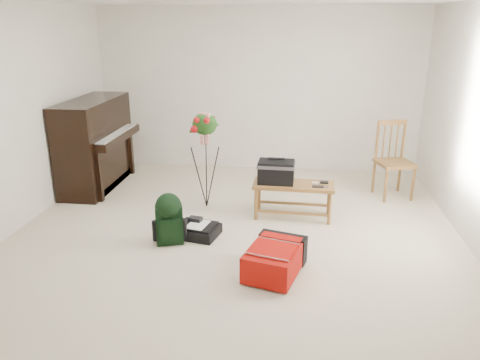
# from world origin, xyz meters

# --- Properties ---
(floor) EXTENTS (5.00, 5.50, 0.01)m
(floor) POSITION_xyz_m (0.00, 0.00, 0.00)
(floor) COLOR beige
(floor) RESTS_ON ground
(wall_back) EXTENTS (5.00, 0.04, 2.50)m
(wall_back) POSITION_xyz_m (0.00, 2.75, 1.25)
(wall_back) COLOR beige
(wall_back) RESTS_ON floor
(piano) EXTENTS (0.71, 1.50, 1.25)m
(piano) POSITION_xyz_m (-2.19, 1.60, 0.60)
(piano) COLOR black
(piano) RESTS_ON floor
(bench) EXTENTS (0.97, 0.41, 0.74)m
(bench) POSITION_xyz_m (0.48, 0.79, 0.52)
(bench) COLOR brown
(bench) RESTS_ON floor
(dining_chair) EXTENTS (0.55, 0.55, 1.02)m
(dining_chair) POSITION_xyz_m (1.96, 1.70, 0.50)
(dining_chair) COLOR brown
(dining_chair) RESTS_ON floor
(red_suitcase) EXTENTS (0.60, 0.77, 0.29)m
(red_suitcase) POSITION_xyz_m (0.48, -0.53, 0.15)
(red_suitcase) COLOR red
(red_suitcase) RESTS_ON floor
(black_duffel) EXTENTS (0.53, 0.46, 0.19)m
(black_duffel) POSITION_xyz_m (-0.42, 0.13, 0.07)
(black_duffel) COLOR black
(black_duffel) RESTS_ON floor
(green_backpack) EXTENTS (0.32, 0.30, 0.57)m
(green_backpack) POSITION_xyz_m (-0.67, -0.08, 0.31)
(green_backpack) COLOR black
(green_backpack) RESTS_ON floor
(flower_stand) EXTENTS (0.51, 0.51, 1.26)m
(flower_stand) POSITION_xyz_m (-0.48, 1.00, 0.61)
(flower_stand) COLOR black
(flower_stand) RESTS_ON floor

